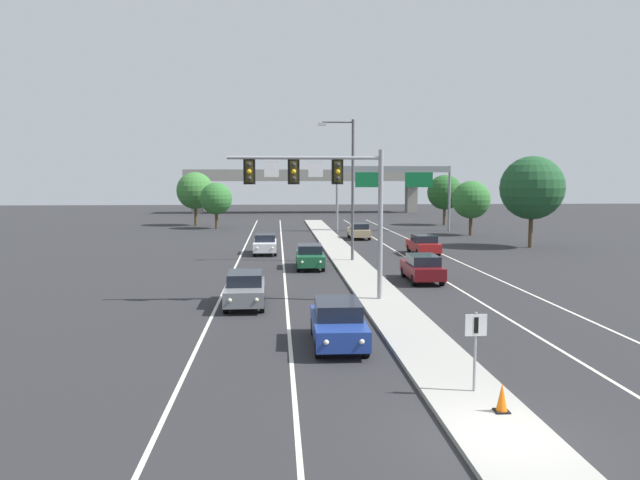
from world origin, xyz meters
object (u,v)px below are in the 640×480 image
tree_far_left_b (216,199)px  street_lamp_median (350,181)px  overhead_signal_mast (327,189)px  car_receding_tan (359,231)px  car_receding_red (423,244)px  tree_far_right_a (445,192)px  highway_sign_gantry (394,177)px  car_oncoming_white (265,244)px  tree_far_right_c (532,188)px  car_receding_darkred (422,268)px  median_sign_post (475,340)px  car_oncoming_green (310,256)px  car_oncoming_grey (245,289)px  tree_far_right_b (471,200)px  tree_far_left_c (195,191)px  car_oncoming_blue (338,322)px  traffic_cone_median_nose (502,398)px

tree_far_left_b → street_lamp_median: bearing=-67.7°
overhead_signal_mast → car_receding_tan: overhead_signal_mast is taller
street_lamp_median → car_receding_red: (6.38, 3.88, -4.97)m
tree_far_right_a → highway_sign_gantry: bearing=-134.0°
tree_far_right_a → car_oncoming_white: bearing=-128.3°
tree_far_right_c → car_receding_darkred: bearing=-129.4°
tree_far_left_b → median_sign_post: bearing=-77.6°
car_oncoming_green → car_receding_tan: bearing=73.0°
car_oncoming_green → car_oncoming_grey: bearing=-107.4°
car_receding_darkred → tree_far_right_b: tree_far_right_b is taller
median_sign_post → tree_far_left_c: size_ratio=0.32×
car_receding_tan → tree_far_left_b: (-15.48, 13.64, 2.81)m
car_oncoming_blue → tree_far_left_b: (-9.45, 52.07, 2.81)m
car_receding_red → tree_far_right_c: size_ratio=0.56×
car_receding_tan → tree_far_right_a: size_ratio=0.69×
street_lamp_median → car_receding_darkred: bearing=-69.1°
car_oncoming_grey → car_oncoming_green: 12.38m
car_oncoming_white → tree_far_left_b: tree_far_left_b is taller
overhead_signal_mast → street_lamp_median: street_lamp_median is taller
car_oncoming_white → street_lamp_median: bearing=-40.6°
median_sign_post → tree_far_right_c: 39.12m
car_receding_darkred → car_receding_tan: same height
car_receding_red → highway_sign_gantry: highway_sign_gantry is taller
street_lamp_median → traffic_cone_median_nose: street_lamp_median is taller
car_oncoming_blue → car_oncoming_grey: same height
car_oncoming_grey → car_oncoming_white: same height
tree_far_left_b → car_oncoming_grey: bearing=-82.7°
median_sign_post → tree_far_left_c: bearing=104.2°
car_oncoming_grey → tree_far_right_c: tree_far_right_c is taller
overhead_signal_mast → tree_far_left_c: size_ratio=1.08×
overhead_signal_mast → tree_far_right_b: bearing=61.8°
tree_far_right_a → tree_far_right_c: tree_far_right_c is taller
car_oncoming_grey → traffic_cone_median_nose: 15.64m
median_sign_post → car_oncoming_grey: size_ratio=0.49×
car_oncoming_grey → tree_far_right_c: 33.08m
tree_far_right_b → highway_sign_gantry: bearing=142.7°
car_receding_red → car_receding_tan: 13.36m
car_oncoming_blue → car_receding_darkred: same height
highway_sign_gantry → car_receding_darkred: bearing=-98.2°
car_oncoming_green → car_receding_tan: 20.49m
car_oncoming_white → car_receding_tan: same height
street_lamp_median → car_receding_darkred: size_ratio=2.22×
car_receding_darkred → tree_far_left_c: tree_far_left_c is taller
traffic_cone_median_nose → tree_far_right_a: 64.78m
median_sign_post → tree_far_right_a: 63.33m
car_receding_darkred → tree_far_right_c: bearing=50.6°
car_receding_tan → median_sign_post: bearing=-93.7°
street_lamp_median → car_receding_darkred: (3.25, -8.52, -4.97)m
car_receding_darkred → highway_sign_gantry: 34.64m
car_receding_darkred → tree_far_right_b: size_ratio=0.78×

